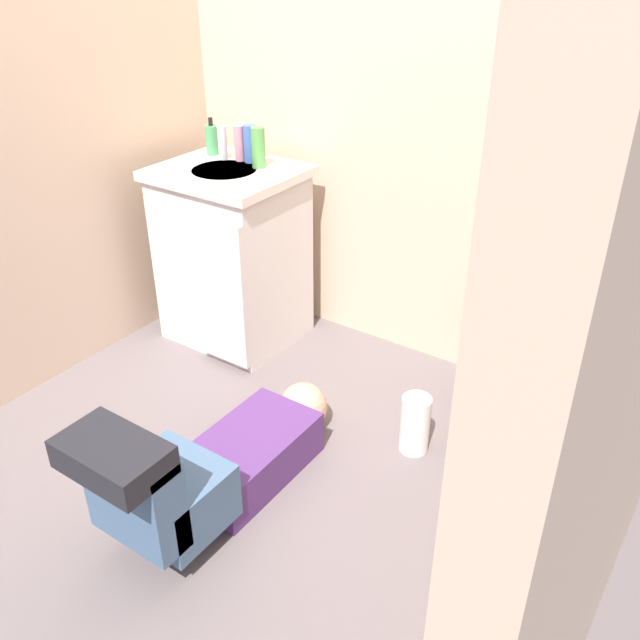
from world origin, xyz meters
name	(u,v)px	position (x,y,z in m)	size (l,w,h in m)	color
ground_plane	(258,473)	(0.00, 0.00, -0.02)	(2.72, 3.10, 0.04)	#665B5C
wall_back	(418,79)	(0.00, 1.09, 1.20)	(2.38, 0.08, 2.40)	#D0B195
toilet	(534,353)	(0.72, 0.74, 0.37)	(0.36, 0.46, 0.75)	silver
vanity_cabinet	(233,254)	(-0.69, 0.70, 0.42)	(0.60, 0.53, 0.82)	silver
faucet	(247,149)	(-0.69, 0.84, 0.87)	(0.02, 0.02, 0.10)	silver
person_plumber	(212,464)	(-0.01, -0.22, 0.18)	(0.39, 1.06, 0.52)	#512D6B
tissue_box	(550,233)	(0.67, 0.83, 0.80)	(0.22, 0.11, 0.10)	silver
toiletry_bag	(594,241)	(0.82, 0.83, 0.81)	(0.12, 0.09, 0.11)	#33598C
soap_dispenser	(212,140)	(-0.88, 0.82, 0.89)	(0.06, 0.06, 0.17)	#46955A
bottle_clear	(223,143)	(-0.79, 0.80, 0.89)	(0.04, 0.04, 0.15)	silver
bottle_pink	(239,143)	(-0.72, 0.82, 0.90)	(0.04, 0.04, 0.15)	pink
bottle_blue	(250,144)	(-0.66, 0.84, 0.90)	(0.06, 0.06, 0.16)	#4067B7
bottle_green	(258,148)	(-0.58, 0.79, 0.91)	(0.06, 0.06, 0.17)	#51974A
paper_towel_roll	(415,424)	(0.42, 0.42, 0.12)	(0.11, 0.11, 0.23)	white
toilet_paper_roll	(506,586)	(0.95, -0.02, 0.05)	(0.11, 0.11, 0.10)	white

